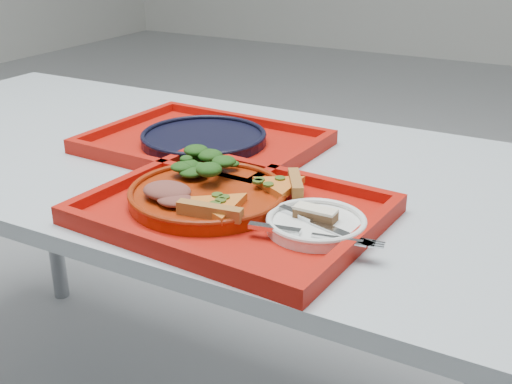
# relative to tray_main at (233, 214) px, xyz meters

# --- Properties ---
(table) EXTENTS (1.60, 0.80, 0.75)m
(table) POSITION_rel_tray_main_xyz_m (-0.29, 0.21, -0.08)
(table) COLOR #A9B5BD
(table) RESTS_ON ground
(tray_main) EXTENTS (0.47, 0.38, 0.01)m
(tray_main) POSITION_rel_tray_main_xyz_m (0.00, 0.00, 0.00)
(tray_main) COLOR #A51108
(tray_main) RESTS_ON table
(tray_far) EXTENTS (0.47, 0.37, 0.01)m
(tray_far) POSITION_rel_tray_main_xyz_m (-0.23, 0.26, 0.00)
(tray_far) COLOR #A51108
(tray_far) RESTS_ON table
(dinner_plate) EXTENTS (0.26, 0.26, 0.02)m
(dinner_plate) POSITION_rel_tray_main_xyz_m (-0.05, 0.01, 0.02)
(dinner_plate) COLOR maroon
(dinner_plate) RESTS_ON tray_main
(side_plate) EXTENTS (0.15, 0.15, 0.01)m
(side_plate) POSITION_rel_tray_main_xyz_m (0.14, 0.00, 0.01)
(side_plate) COLOR white
(side_plate) RESTS_ON tray_main
(navy_plate) EXTENTS (0.26, 0.26, 0.02)m
(navy_plate) POSITION_rel_tray_main_xyz_m (-0.23, 0.26, 0.01)
(navy_plate) COLOR black
(navy_plate) RESTS_ON tray_far
(pizza_slice_a) EXTENTS (0.12, 0.13, 0.02)m
(pizza_slice_a) POSITION_rel_tray_main_xyz_m (-0.00, -0.04, 0.03)
(pizza_slice_a) COLOR gold
(pizza_slice_a) RESTS_ON dinner_plate
(pizza_slice_b) EXTENTS (0.14, 0.13, 0.02)m
(pizza_slice_b) POSITION_rel_tray_main_xyz_m (0.04, 0.08, 0.03)
(pizza_slice_b) COLOR gold
(pizza_slice_b) RESTS_ON dinner_plate
(salad_heap) EXTENTS (0.10, 0.09, 0.05)m
(salad_heap) POSITION_rel_tray_main_xyz_m (-0.10, 0.08, 0.05)
(salad_heap) COLOR black
(salad_heap) RESTS_ON dinner_plate
(meat_portion) EXTENTS (0.08, 0.07, 0.02)m
(meat_portion) POSITION_rel_tray_main_xyz_m (-0.10, -0.04, 0.04)
(meat_portion) COLOR brown
(meat_portion) RESTS_ON dinner_plate
(dessert_bar) EXTENTS (0.07, 0.03, 0.02)m
(dessert_bar) POSITION_rel_tray_main_xyz_m (0.14, 0.01, 0.03)
(dessert_bar) COLOR #512B1B
(dessert_bar) RESTS_ON side_plate
(knife) EXTENTS (0.18, 0.07, 0.01)m
(knife) POSITION_rel_tray_main_xyz_m (0.16, -0.01, 0.02)
(knife) COLOR silver
(knife) RESTS_ON side_plate
(fork) EXTENTS (0.19, 0.06, 0.01)m
(fork) POSITION_rel_tray_main_xyz_m (0.16, -0.05, 0.02)
(fork) COLOR silver
(fork) RESTS_ON side_plate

